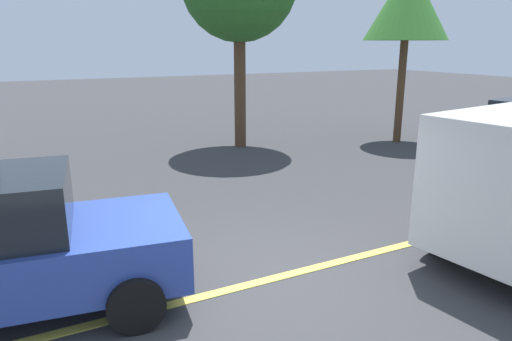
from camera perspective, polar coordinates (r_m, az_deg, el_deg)
name	(u,v)px	position (r m, az deg, el deg)	size (l,w,h in m)	color
ground_plane	(259,283)	(6.41, 0.34, -13.54)	(80.00, 80.00, 0.00)	#38383A
lane_marking_centre	(423,240)	(8.10, 19.69, -8.03)	(28.00, 0.16, 0.01)	#E0D14C
tree_left_verge	(408,2)	(15.66, 18.04, 18.94)	(2.55, 2.55, 5.45)	#513823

